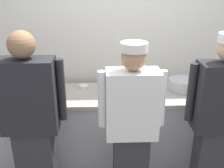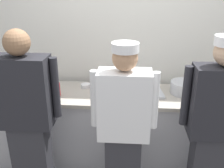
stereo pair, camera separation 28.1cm
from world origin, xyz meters
name	(u,v)px [view 1 (the left image)]	position (x,y,z in m)	size (l,w,h in m)	color
wall_back	(120,33)	(0.00, 0.81, 1.47)	(4.79, 0.10, 2.94)	silver
prep_counter	(122,127)	(0.00, 0.35, 0.44)	(3.05, 0.66, 0.88)	#B2B2B7
chef_near_left	(32,122)	(-0.84, -0.27, 0.90)	(0.62, 0.24, 1.70)	#2D2D33
chef_center	(131,126)	(0.03, -0.30, 0.86)	(0.59, 0.24, 1.61)	#2D2D33
chef_far_right	(219,120)	(0.82, -0.28, 0.89)	(0.60, 0.24, 1.66)	#2D2D33
plate_stack_front	(115,95)	(-0.09, 0.21, 0.93)	(0.21, 0.21, 0.08)	white
mixing_bowl_steel	(182,85)	(0.68, 0.41, 0.95)	(0.30, 0.30, 0.13)	#B7BABF
sheet_tray	(142,91)	(0.23, 0.38, 0.90)	(0.42, 0.36, 0.02)	#B7BABF
squeeze_bottle_primary	(223,82)	(1.16, 0.41, 0.98)	(0.05, 0.05, 0.20)	orange
squeeze_bottle_secondary	(57,90)	(-0.70, 0.25, 0.97)	(0.06, 0.06, 0.18)	red
squeeze_bottle_spare	(103,85)	(-0.22, 0.35, 0.98)	(0.06, 0.06, 0.21)	red
ramekin_red_sauce	(17,99)	(-1.11, 0.20, 0.91)	(0.11, 0.11, 0.04)	white
ramekin_orange_sauce	(84,87)	(-0.44, 0.50, 0.91)	(0.11, 0.11, 0.04)	white
chefs_knife	(39,93)	(-0.92, 0.36, 0.89)	(0.28, 0.03, 0.02)	#B7BABF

